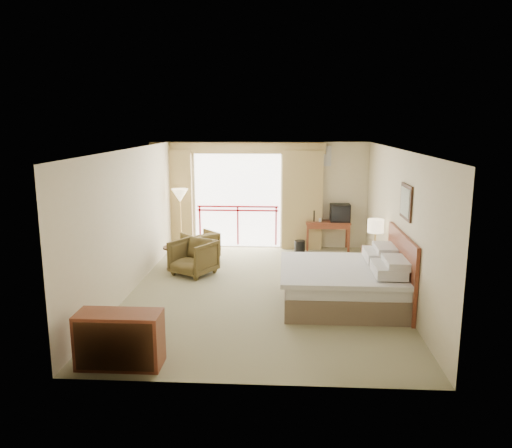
# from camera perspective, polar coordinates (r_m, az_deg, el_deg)

# --- Properties ---
(floor) EXTENTS (7.00, 7.00, 0.00)m
(floor) POSITION_cam_1_polar(r_m,az_deg,el_deg) (9.68, 0.74, -7.63)
(floor) COLOR gray
(floor) RESTS_ON ground
(ceiling) EXTENTS (7.00, 7.00, 0.00)m
(ceiling) POSITION_cam_1_polar(r_m,az_deg,el_deg) (9.15, 0.79, 8.54)
(ceiling) COLOR white
(ceiling) RESTS_ON wall_back
(wall_back) EXTENTS (5.00, 0.00, 5.00)m
(wall_back) POSITION_cam_1_polar(r_m,az_deg,el_deg) (12.77, 1.48, 3.32)
(wall_back) COLOR beige
(wall_back) RESTS_ON ground
(wall_front) EXTENTS (5.00, 0.00, 5.00)m
(wall_front) POSITION_cam_1_polar(r_m,az_deg,el_deg) (5.94, -0.79, -6.44)
(wall_front) COLOR beige
(wall_front) RESTS_ON ground
(wall_left) EXTENTS (0.00, 7.00, 7.00)m
(wall_left) POSITION_cam_1_polar(r_m,az_deg,el_deg) (9.76, -14.07, 0.39)
(wall_left) COLOR beige
(wall_left) RESTS_ON ground
(wall_right) EXTENTS (0.00, 7.00, 7.00)m
(wall_right) POSITION_cam_1_polar(r_m,az_deg,el_deg) (9.54, 15.93, 0.05)
(wall_right) COLOR beige
(wall_right) RESTS_ON ground
(balcony_door) EXTENTS (2.40, 0.00, 2.40)m
(balcony_door) POSITION_cam_1_polar(r_m,az_deg,el_deg) (12.82, -2.10, 2.68)
(balcony_door) COLOR white
(balcony_door) RESTS_ON wall_back
(balcony_railing) EXTENTS (2.09, 0.03, 1.02)m
(balcony_railing) POSITION_cam_1_polar(r_m,az_deg,el_deg) (12.87, -2.10, 0.96)
(balcony_railing) COLOR #AE0E1A
(balcony_railing) RESTS_ON wall_back
(curtain_left) EXTENTS (1.00, 0.26, 2.50)m
(curtain_left) POSITION_cam_1_polar(r_m,az_deg,el_deg) (12.95, -9.46, 2.84)
(curtain_left) COLOR #947B4D
(curtain_left) RESTS_ON wall_back
(curtain_right) EXTENTS (1.00, 0.26, 2.50)m
(curtain_right) POSITION_cam_1_polar(r_m,az_deg,el_deg) (12.64, 5.32, 2.73)
(curtain_right) COLOR #947B4D
(curtain_right) RESTS_ON wall_back
(valance) EXTENTS (4.40, 0.22, 0.28)m
(valance) POSITION_cam_1_polar(r_m,az_deg,el_deg) (12.58, -2.19, 8.69)
(valance) COLOR #947B4D
(valance) RESTS_ON wall_back
(hvac_vent) EXTENTS (0.50, 0.04, 0.50)m
(hvac_vent) POSITION_cam_1_polar(r_m,az_deg,el_deg) (12.66, 7.45, 7.71)
(hvac_vent) COLOR silver
(hvac_vent) RESTS_ON wall_back
(bed) EXTENTS (2.13, 2.06, 0.97)m
(bed) POSITION_cam_1_polar(r_m,az_deg,el_deg) (9.05, 10.15, -6.69)
(bed) COLOR brown
(bed) RESTS_ON floor
(headboard) EXTENTS (0.06, 2.10, 1.30)m
(headboard) POSITION_cam_1_polar(r_m,az_deg,el_deg) (9.13, 16.25, -5.01)
(headboard) COLOR maroon
(headboard) RESTS_ON wall_right
(framed_art) EXTENTS (0.04, 0.72, 0.60)m
(framed_art) POSITION_cam_1_polar(r_m,az_deg,el_deg) (8.88, 16.75, 2.44)
(framed_art) COLOR black
(framed_art) RESTS_ON wall_right
(nightstand) EXTENTS (0.47, 0.55, 0.66)m
(nightstand) POSITION_cam_1_polar(r_m,az_deg,el_deg) (10.51, 13.36, -4.49)
(nightstand) COLOR maroon
(nightstand) RESTS_ON floor
(table_lamp) EXTENTS (0.33, 0.33, 0.57)m
(table_lamp) POSITION_cam_1_polar(r_m,az_deg,el_deg) (10.38, 13.51, -0.28)
(table_lamp) COLOR tan
(table_lamp) RESTS_ON nightstand
(phone) EXTENTS (0.22, 0.19, 0.08)m
(phone) POSITION_cam_1_polar(r_m,az_deg,el_deg) (10.27, 13.32, -2.72)
(phone) COLOR black
(phone) RESTS_ON nightstand
(desk) EXTENTS (1.12, 0.54, 0.73)m
(desk) POSITION_cam_1_polar(r_m,az_deg,el_deg) (12.78, 8.16, -0.35)
(desk) COLOR maroon
(desk) RESTS_ON floor
(tv) EXTENTS (0.49, 0.39, 0.45)m
(tv) POSITION_cam_1_polar(r_m,az_deg,el_deg) (12.68, 9.58, 1.26)
(tv) COLOR black
(tv) RESTS_ON desk
(coffee_maker) EXTENTS (0.17, 0.17, 0.29)m
(coffee_maker) POSITION_cam_1_polar(r_m,az_deg,el_deg) (12.65, 6.64, 0.95)
(coffee_maker) COLOR black
(coffee_maker) RESTS_ON desk
(cup) EXTENTS (0.08, 0.08, 0.09)m
(cup) POSITION_cam_1_polar(r_m,az_deg,el_deg) (12.63, 7.32, 0.47)
(cup) COLOR white
(cup) RESTS_ON desk
(wastebasket) EXTENTS (0.34, 0.34, 0.33)m
(wastebasket) POSITION_cam_1_polar(r_m,az_deg,el_deg) (12.33, 5.02, -2.65)
(wastebasket) COLOR black
(wastebasket) RESTS_ON floor
(armchair_far) EXTENTS (1.00, 1.00, 0.65)m
(armchair_far) POSITION_cam_1_polar(r_m,az_deg,el_deg) (11.95, -6.37, -3.94)
(armchair_far) COLOR #483A1B
(armchair_far) RESTS_ON floor
(armchair_near) EXTENTS (1.10, 1.11, 0.74)m
(armchair_near) POSITION_cam_1_polar(r_m,az_deg,el_deg) (10.76, -7.11, -5.72)
(armchair_near) COLOR #483A1B
(armchair_near) RESTS_ON floor
(side_table) EXTENTS (0.47, 0.47, 0.51)m
(side_table) POSITION_cam_1_polar(r_m,az_deg,el_deg) (11.08, -9.37, -3.40)
(side_table) COLOR black
(side_table) RESTS_ON floor
(book) EXTENTS (0.16, 0.21, 0.02)m
(book) POSITION_cam_1_polar(r_m,az_deg,el_deg) (11.04, -9.39, -2.57)
(book) COLOR white
(book) RESTS_ON side_table
(floor_lamp) EXTENTS (0.40, 0.40, 1.59)m
(floor_lamp) POSITION_cam_1_polar(r_m,az_deg,el_deg) (12.32, -8.69, 2.96)
(floor_lamp) COLOR tan
(floor_lamp) RESTS_ON floor
(dresser) EXTENTS (1.11, 0.47, 0.74)m
(dresser) POSITION_cam_1_polar(r_m,az_deg,el_deg) (6.99, -15.33, -12.62)
(dresser) COLOR maroon
(dresser) RESTS_ON floor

